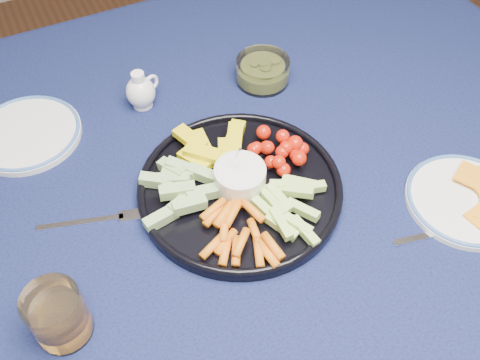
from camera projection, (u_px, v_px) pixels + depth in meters
name	position (u px, v px, depth m)	size (l,w,h in m)	color
dining_table	(171.00, 214.00, 0.96)	(1.67, 1.07, 0.75)	#4C3219
crudite_platter	(239.00, 186.00, 0.87)	(0.33, 0.33, 0.11)	black
creamer_pitcher	(141.00, 91.00, 0.99)	(0.07, 0.05, 0.08)	white
pickle_bowl	(263.00, 72.00, 1.04)	(0.10, 0.10, 0.05)	white
cheese_plate	(466.00, 199.00, 0.86)	(0.19, 0.19, 0.02)	white
juice_tumbler	(59.00, 317.00, 0.70)	(0.08, 0.08, 0.09)	white
fork_left	(98.00, 220.00, 0.84)	(0.16, 0.06, 0.00)	white
fork_right	(457.00, 229.00, 0.83)	(0.18, 0.05, 0.00)	white
side_plate_extra	(27.00, 133.00, 0.96)	(0.19, 0.19, 0.02)	white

